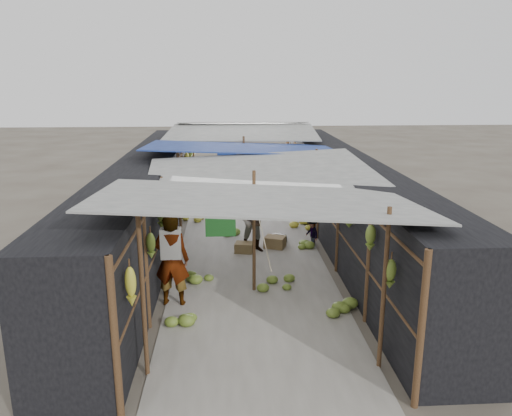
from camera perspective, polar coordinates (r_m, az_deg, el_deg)
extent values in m
plane|color=#6B6356|center=(8.15, 1.00, -18.06)|extent=(80.00, 80.00, 0.00)
cube|color=#9E998E|center=(14.05, -1.00, -3.54)|extent=(3.60, 16.00, 0.02)
cube|color=black|center=(13.89, -12.22, 0.81)|extent=(1.40, 15.00, 2.30)
cube|color=black|center=(14.10, 10.01, 1.12)|extent=(1.40, 15.00, 2.30)
cube|color=olive|center=(12.94, -1.38, -4.57)|extent=(0.52, 0.45, 0.27)
cube|color=olive|center=(13.30, 2.18, -3.94)|extent=(0.64, 0.58, 0.31)
cube|color=olive|center=(18.57, -1.82, 1.40)|extent=(0.52, 0.47, 0.27)
cylinder|color=black|center=(13.81, 2.40, -3.54)|extent=(0.57, 0.57, 0.17)
imported|color=silver|center=(9.96, -9.61, -5.85)|extent=(0.74, 0.54, 1.89)
imported|color=#2137A8|center=(12.82, -0.21, -1.35)|extent=(0.93, 0.78, 1.72)
imported|color=#45403C|center=(13.40, 6.41, -2.84)|extent=(0.46, 0.57, 0.77)
cylinder|color=brown|center=(7.61, -12.81, -9.79)|extent=(0.07, 0.07, 2.60)
cylinder|color=brown|center=(7.86, 14.41, -9.08)|extent=(0.07, 0.07, 2.60)
cylinder|color=brown|center=(10.32, -0.23, -2.81)|extent=(0.07, 0.07, 2.60)
cylinder|color=brown|center=(13.26, -8.73, 0.99)|extent=(0.07, 0.07, 2.60)
cylinder|color=brown|center=(13.40, 6.77, 1.20)|extent=(0.07, 0.07, 2.60)
cylinder|color=brown|center=(16.14, -1.39, 3.61)|extent=(0.07, 0.07, 2.60)
cylinder|color=brown|center=(19.13, -7.13, 5.25)|extent=(0.07, 0.07, 2.60)
cylinder|color=brown|center=(19.23, 3.68, 5.38)|extent=(0.07, 0.07, 2.60)
cube|color=#9B9B96|center=(8.08, 0.54, 1.04)|extent=(5.21, 3.19, 0.52)
cube|color=#9B9B96|center=(11.24, 0.45, 4.17)|extent=(5.23, 3.73, 0.50)
cube|color=navy|center=(14.47, -1.61, 6.93)|extent=(5.40, 3.60, 0.41)
cube|color=#9B9B96|center=(17.73, -1.62, 8.70)|extent=(5.37, 3.66, 0.27)
cube|color=#9B9B96|center=(20.12, -1.55, 9.70)|extent=(5.00, 1.99, 0.24)
cylinder|color=brown|center=(13.61, -9.51, 4.54)|extent=(0.06, 15.00, 0.06)
cylinder|color=brown|center=(13.77, 7.33, 4.73)|extent=(0.06, 15.00, 0.06)
cylinder|color=gray|center=(13.55, -1.04, 4.69)|extent=(0.02, 15.00, 0.02)
cube|color=#25712A|center=(9.83, -4.09, -1.31)|extent=(0.60, 0.03, 0.70)
cube|color=#161893|center=(13.60, -1.28, 3.44)|extent=(0.70, 0.03, 0.60)
cube|color=silver|center=(15.99, 0.90, 5.24)|extent=(0.60, 0.03, 0.55)
cube|color=#173F95|center=(12.40, -0.55, 2.22)|extent=(0.55, 0.03, 0.65)
cube|color=#213D98|center=(16.74, -3.32, 5.56)|extent=(0.65, 0.03, 0.60)
cube|color=#B01B49|center=(12.41, 2.47, 2.34)|extent=(0.50, 0.03, 0.60)
ellipsoid|color=gold|center=(7.12, -14.13, -8.72)|extent=(0.16, 0.13, 0.59)
ellipsoid|color=olive|center=(8.87, -11.92, -4.24)|extent=(0.16, 0.14, 0.48)
ellipsoid|color=olive|center=(10.28, -10.75, -0.86)|extent=(0.20, 0.17, 0.58)
ellipsoid|color=olive|center=(11.41, -10.02, 0.29)|extent=(0.18, 0.15, 0.46)
ellipsoid|color=gold|center=(12.61, -9.39, 1.34)|extent=(0.15, 0.13, 0.56)
ellipsoid|color=olive|center=(14.61, -8.58, 3.11)|extent=(0.18, 0.15, 0.55)
ellipsoid|color=gold|center=(16.01, -8.15, 4.86)|extent=(0.16, 0.14, 0.53)
ellipsoid|color=gold|center=(17.00, -7.89, 5.60)|extent=(0.15, 0.13, 0.42)
ellipsoid|color=olive|center=(18.67, -7.49, 6.06)|extent=(0.14, 0.12, 0.40)
ellipsoid|color=olive|center=(20.30, -7.16, 6.48)|extent=(0.17, 0.15, 0.44)
ellipsoid|color=olive|center=(7.78, 15.11, -7.29)|extent=(0.17, 0.15, 0.48)
ellipsoid|color=olive|center=(8.70, 12.96, -3.35)|extent=(0.18, 0.15, 0.47)
ellipsoid|color=olive|center=(10.09, 10.62, -1.21)|extent=(0.18, 0.15, 0.38)
ellipsoid|color=gold|center=(11.39, 9.01, -0.37)|extent=(0.15, 0.13, 0.56)
ellipsoid|color=olive|center=(13.27, 7.21, 3.10)|extent=(0.17, 0.14, 0.46)
ellipsoid|color=gold|center=(14.68, 6.19, 4.16)|extent=(0.18, 0.15, 0.55)
ellipsoid|color=olive|center=(15.86, 5.47, 4.24)|extent=(0.16, 0.14, 0.48)
ellipsoid|color=gold|center=(17.80, 4.51, 5.71)|extent=(0.18, 0.15, 0.48)
ellipsoid|color=olive|center=(19.22, 3.92, 6.37)|extent=(0.17, 0.14, 0.55)
ellipsoid|color=olive|center=(20.14, 3.59, 6.70)|extent=(0.17, 0.14, 0.44)
ellipsoid|color=olive|center=(9.97, 9.95, -10.97)|extent=(0.50, 0.42, 0.25)
ellipsoid|color=olive|center=(11.36, -6.89, -7.43)|extent=(0.59, 0.50, 0.30)
ellipsoid|color=gold|center=(15.13, 5.26, -1.63)|extent=(0.67, 0.57, 0.33)
ellipsoid|color=olive|center=(13.42, 5.97, -4.04)|extent=(0.45, 0.39, 0.23)
ellipsoid|color=gold|center=(15.96, -7.02, -0.85)|extent=(0.62, 0.53, 0.31)
ellipsoid|color=olive|center=(9.54, -8.71, -12.10)|extent=(0.54, 0.46, 0.27)
ellipsoid|color=gold|center=(17.96, -6.54, 0.97)|extent=(0.68, 0.58, 0.34)
ellipsoid|color=olive|center=(14.45, -2.50, -2.47)|extent=(0.57, 0.48, 0.28)
ellipsoid|color=olive|center=(18.18, 3.45, 1.02)|extent=(0.45, 0.38, 0.22)
ellipsoid|color=olive|center=(11.01, 2.51, -7.90)|extent=(0.72, 0.61, 0.36)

